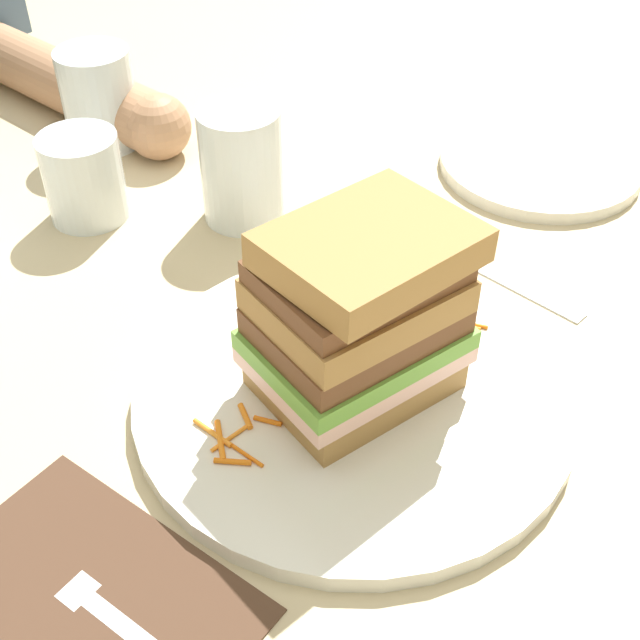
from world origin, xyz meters
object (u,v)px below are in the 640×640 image
fork (116,618)px  knife (480,266)px  main_plate (354,391)px  juice_glass (242,172)px  napkin_dark (88,599)px  sandwich (359,315)px  side_plate (540,164)px  empty_tumbler_2 (84,177)px  empty_tumbler_0 (99,98)px

fork → knife: size_ratio=0.83×
main_plate → juice_glass: (0.11, 0.21, 0.04)m
napkin_dark → fork: 0.02m
sandwich → side_plate: (0.35, 0.06, -0.07)m
juice_glass → empty_tumbler_2: 0.13m
main_plate → juice_glass: size_ratio=2.96×
knife → empty_tumbler_0: size_ratio=2.14×
sandwich → side_plate: sandwich is taller
juice_glass → side_plate: size_ratio=0.54×
main_plate → empty_tumbler_0: size_ratio=3.15×
juice_glass → sandwich: bearing=-117.4°
main_plate → sandwich: sandwich is taller
knife → empty_tumbler_2: (-0.16, 0.30, 0.04)m
sandwich → fork: 0.22m
sandwich → napkin_dark: (-0.21, 0.02, -0.07)m
juice_glass → empty_tumbler_2: bearing=130.1°
knife → juice_glass: (-0.07, 0.20, 0.04)m
knife → fork: bearing=-176.8°
napkin_dark → empty_tumbler_2: size_ratio=2.39×
napkin_dark → juice_glass: bearing=31.4°
juice_glass → empty_tumbler_0: bearing=88.9°
fork → side_plate: size_ratio=0.90×
sandwich → empty_tumbler_2: size_ratio=1.93×
knife → juice_glass: juice_glass is taller
sandwich → napkin_dark: bearing=175.9°
napkin_dark → empty_tumbler_2: (0.24, 0.30, 0.04)m
napkin_dark → empty_tumbler_0: 0.51m
side_plate → empty_tumbler_2: bearing=141.2°
sandwich → side_plate: bearing=9.2°
main_plate → empty_tumbler_2: bearing=85.7°
knife → main_plate: bearing=-175.5°
empty_tumbler_2 → side_plate: bearing=-38.8°
main_plate → knife: bearing=4.5°
sandwich → empty_tumbler_0: 0.42m
juice_glass → knife: bearing=-70.4°
fork → knife: (0.39, 0.02, -0.00)m
empty_tumbler_0 → empty_tumbler_2: size_ratio=1.24×
main_plate → empty_tumbler_0: bearing=74.3°
main_plate → napkin_dark: 0.21m
napkin_dark → knife: bearing=-0.0°
sandwich → knife: 0.19m
main_plate → fork: main_plate is taller
sandwich → empty_tumbler_0: size_ratio=1.56×
sandwich → napkin_dark: sandwich is taller
main_plate → sandwich: 0.07m
sandwich → main_plate: bearing=116.7°
sandwich → juice_glass: (0.11, 0.21, -0.03)m
main_plate → side_plate: (0.35, 0.05, -0.00)m
napkin_dark → fork: fork is taller
napkin_dark → empty_tumbler_0: bearing=50.2°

